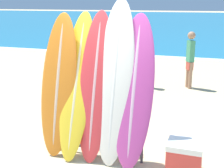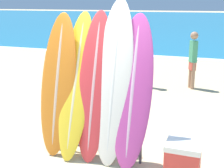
{
  "view_description": "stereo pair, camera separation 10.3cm",
  "coord_description": "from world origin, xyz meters",
  "px_view_note": "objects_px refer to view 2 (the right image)",
  "views": [
    {
      "loc": [
        1.41,
        -3.61,
        2.28
      ],
      "look_at": [
        -0.26,
        1.22,
        0.93
      ],
      "focal_mm": 50.0,
      "sensor_mm": 36.0,
      "label": 1
    },
    {
      "loc": [
        1.5,
        -3.57,
        2.28
      ],
      "look_at": [
        -0.26,
        1.22,
        0.93
      ],
      "focal_mm": 50.0,
      "sensor_mm": 36.0,
      "label": 2
    }
  ],
  "objects_px": {
    "person_near_water": "(193,58)",
    "surfboard_rack": "(94,125)",
    "surfboard_slot_2": "(94,86)",
    "cooler_box": "(183,158)",
    "person_mid_beach": "(137,50)",
    "surfboard_slot_1": "(76,85)",
    "surfboard_slot_4": "(133,91)",
    "surfboard_slot_3": "(114,82)",
    "surfboard_slot_0": "(58,84)"
  },
  "relations": [
    {
      "from": "person_near_water",
      "to": "surfboard_rack",
      "type": "bearing_deg",
      "value": 136.93
    },
    {
      "from": "surfboard_slot_2",
      "to": "cooler_box",
      "type": "relative_size",
      "value": 4.56
    },
    {
      "from": "person_near_water",
      "to": "person_mid_beach",
      "type": "bearing_deg",
      "value": 68.88
    },
    {
      "from": "surfboard_rack",
      "to": "surfboard_slot_1",
      "type": "bearing_deg",
      "value": 173.37
    },
    {
      "from": "surfboard_slot_1",
      "to": "surfboard_slot_4",
      "type": "bearing_deg",
      "value": -0.85
    },
    {
      "from": "surfboard_slot_1",
      "to": "surfboard_slot_3",
      "type": "height_order",
      "value": "surfboard_slot_3"
    },
    {
      "from": "surfboard_slot_2",
      "to": "surfboard_slot_4",
      "type": "relative_size",
      "value": 1.02
    },
    {
      "from": "person_near_water",
      "to": "cooler_box",
      "type": "relative_size",
      "value": 3.2
    },
    {
      "from": "surfboard_rack",
      "to": "surfboard_slot_3",
      "type": "distance_m",
      "value": 0.75
    },
    {
      "from": "surfboard_slot_4",
      "to": "cooler_box",
      "type": "bearing_deg",
      "value": -5.14
    },
    {
      "from": "surfboard_slot_1",
      "to": "surfboard_slot_3",
      "type": "bearing_deg",
      "value": 0.23
    },
    {
      "from": "surfboard_rack",
      "to": "surfboard_slot_3",
      "type": "height_order",
      "value": "surfboard_slot_3"
    },
    {
      "from": "surfboard_rack",
      "to": "surfboard_slot_4",
      "type": "bearing_deg",
      "value": 1.99
    },
    {
      "from": "surfboard_slot_0",
      "to": "surfboard_slot_2",
      "type": "xyz_separation_m",
      "value": [
        0.59,
        0.01,
        0.02
      ]
    },
    {
      "from": "surfboard_slot_2",
      "to": "surfboard_slot_3",
      "type": "bearing_deg",
      "value": 3.67
    },
    {
      "from": "person_mid_beach",
      "to": "surfboard_slot_3",
      "type": "bearing_deg",
      "value": 112.59
    },
    {
      "from": "surfboard_slot_3",
      "to": "surfboard_slot_0",
      "type": "bearing_deg",
      "value": -178.07
    },
    {
      "from": "surfboard_slot_0",
      "to": "surfboard_slot_4",
      "type": "relative_size",
      "value": 1.0
    },
    {
      "from": "surfboard_rack",
      "to": "surfboard_slot_4",
      "type": "relative_size",
      "value": 0.7
    },
    {
      "from": "surfboard_slot_3",
      "to": "person_mid_beach",
      "type": "distance_m",
      "value": 4.23
    },
    {
      "from": "surfboard_slot_1",
      "to": "surfboard_slot_2",
      "type": "distance_m",
      "value": 0.3
    },
    {
      "from": "surfboard_slot_1",
      "to": "cooler_box",
      "type": "relative_size",
      "value": 4.53
    },
    {
      "from": "surfboard_slot_3",
      "to": "surfboard_rack",
      "type": "bearing_deg",
      "value": -173.3
    },
    {
      "from": "surfboard_slot_0",
      "to": "person_mid_beach",
      "type": "xyz_separation_m",
      "value": [
        0.08,
        4.17,
        -0.08
      ]
    },
    {
      "from": "surfboard_slot_4",
      "to": "person_mid_beach",
      "type": "distance_m",
      "value": 4.3
    },
    {
      "from": "surfboard_rack",
      "to": "surfboard_slot_1",
      "type": "distance_m",
      "value": 0.66
    },
    {
      "from": "cooler_box",
      "to": "person_mid_beach",
      "type": "bearing_deg",
      "value": 113.6
    },
    {
      "from": "surfboard_rack",
      "to": "person_mid_beach",
      "type": "bearing_deg",
      "value": 96.85
    },
    {
      "from": "surfboard_rack",
      "to": "surfboard_slot_2",
      "type": "relative_size",
      "value": 0.69
    },
    {
      "from": "surfboard_slot_1",
      "to": "surfboard_slot_0",
      "type": "bearing_deg",
      "value": -174.57
    },
    {
      "from": "surfboard_slot_4",
      "to": "surfboard_slot_2",
      "type": "bearing_deg",
      "value": -179.66
    },
    {
      "from": "surfboard_slot_3",
      "to": "cooler_box",
      "type": "relative_size",
      "value": 4.92
    },
    {
      "from": "surfboard_slot_3",
      "to": "person_near_water",
      "type": "relative_size",
      "value": 1.54
    },
    {
      "from": "surfboard_slot_0",
      "to": "cooler_box",
      "type": "xyz_separation_m",
      "value": [
        1.93,
        -0.05,
        -0.85
      ]
    },
    {
      "from": "person_mid_beach",
      "to": "person_near_water",
      "type": "bearing_deg",
      "value": -158.72
    },
    {
      "from": "surfboard_slot_3",
      "to": "person_near_water",
      "type": "height_order",
      "value": "surfboard_slot_3"
    },
    {
      "from": "surfboard_slot_0",
      "to": "surfboard_slot_2",
      "type": "distance_m",
      "value": 0.59
    },
    {
      "from": "surfboard_slot_2",
      "to": "surfboard_slot_4",
      "type": "height_order",
      "value": "surfboard_slot_2"
    },
    {
      "from": "cooler_box",
      "to": "surfboard_rack",
      "type": "bearing_deg",
      "value": 178.01
    },
    {
      "from": "surfboard_slot_0",
      "to": "surfboard_slot_4",
      "type": "bearing_deg",
      "value": 0.71
    },
    {
      "from": "surfboard_slot_2",
      "to": "person_near_water",
      "type": "relative_size",
      "value": 1.43
    },
    {
      "from": "surfboard_slot_2",
      "to": "person_near_water",
      "type": "distance_m",
      "value": 4.52
    },
    {
      "from": "surfboard_slot_4",
      "to": "person_near_water",
      "type": "relative_size",
      "value": 1.4
    },
    {
      "from": "surfboard_slot_0",
      "to": "person_mid_beach",
      "type": "bearing_deg",
      "value": 88.92
    },
    {
      "from": "person_mid_beach",
      "to": "surfboard_slot_0",
      "type": "bearing_deg",
      "value": 100.45
    },
    {
      "from": "surfboard_slot_1",
      "to": "person_mid_beach",
      "type": "height_order",
      "value": "surfboard_slot_1"
    },
    {
      "from": "cooler_box",
      "to": "surfboard_slot_0",
      "type": "bearing_deg",
      "value": 178.43
    },
    {
      "from": "surfboard_slot_2",
      "to": "person_mid_beach",
      "type": "relative_size",
      "value": 1.19
    },
    {
      "from": "cooler_box",
      "to": "person_near_water",
      "type": "bearing_deg",
      "value": 94.92
    },
    {
      "from": "surfboard_rack",
      "to": "surfboard_slot_3",
      "type": "bearing_deg",
      "value": 6.7
    }
  ]
}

